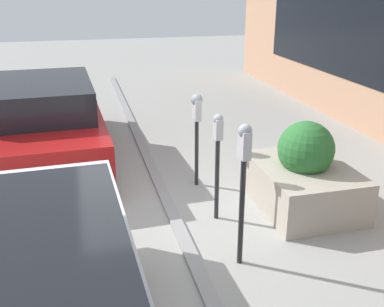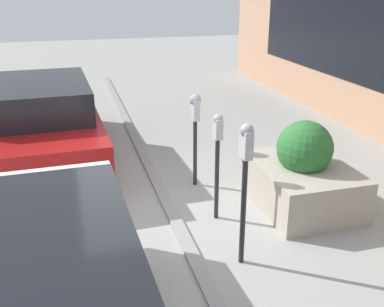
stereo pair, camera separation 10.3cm
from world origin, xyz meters
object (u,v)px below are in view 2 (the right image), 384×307
(parking_meter_middle, at_px, (195,117))
(planter_box, at_px, (302,175))
(parking_meter_second, at_px, (217,147))
(parked_car_middle, at_px, (41,119))
(parking_meter_nearest, at_px, (245,166))

(parking_meter_middle, distance_m, planter_box, 1.71)
(parking_meter_second, distance_m, parking_meter_middle, 1.07)
(planter_box, height_order, parked_car_middle, parked_car_middle)
(parking_meter_second, bearing_deg, parking_meter_middle, -0.91)
(parking_meter_second, height_order, parking_meter_middle, parking_meter_second)
(parking_meter_nearest, xyz_separation_m, planter_box, (1.05, -1.28, -0.70))
(parking_meter_second, distance_m, planter_box, 1.35)
(parking_meter_nearest, height_order, parked_car_middle, parking_meter_nearest)
(parking_meter_middle, xyz_separation_m, planter_box, (-1.03, -1.22, -0.62))
(planter_box, bearing_deg, parking_meter_second, 91.44)
(parking_meter_nearest, relative_size, parking_meter_middle, 1.13)
(parking_meter_nearest, relative_size, parking_meter_second, 1.13)
(parking_meter_second, xyz_separation_m, parking_meter_middle, (1.06, -0.02, 0.08))
(parking_meter_nearest, bearing_deg, parking_meter_middle, -1.78)
(parking_meter_second, relative_size, parking_meter_middle, 1.00)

